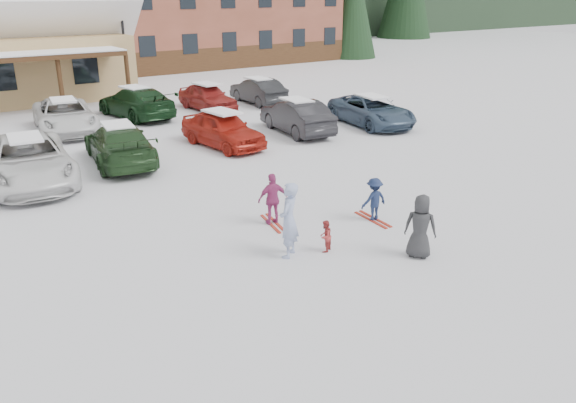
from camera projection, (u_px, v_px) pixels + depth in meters
ground at (302, 254)px, 13.76m from camera, size 160.00×160.00×0.00m
lamp_post at (123, 34)px, 33.69m from camera, size 0.50×0.25×6.41m
conifer_3 at (53, 2)px, 48.69m from camera, size 3.96×3.96×9.18m
adult_skier at (289, 220)px, 13.33m from camera, size 0.81×0.77×1.87m
toddler_red at (325, 236)px, 13.75m from camera, size 0.49×0.46×0.81m
child_navy at (374, 199)px, 15.58m from camera, size 0.84×0.53×1.23m
skis_child_navy at (373, 219)px, 15.79m from camera, size 0.33×1.41×0.03m
child_magenta at (273, 199)px, 15.29m from camera, size 0.91×0.53×1.45m
skis_child_magenta at (273, 223)px, 15.54m from camera, size 0.51×1.41×0.03m
bystander_dark at (420, 226)px, 13.35m from camera, size 0.85×0.92×1.57m
parked_car_2 at (29, 160)px, 18.56m from camera, size 3.24×5.91×1.57m
parked_car_3 at (119, 144)px, 20.73m from camera, size 2.86×5.32×1.47m
parked_car_4 at (223, 129)px, 23.00m from camera, size 2.14×4.44×1.46m
parked_car_5 at (297, 116)px, 25.23m from camera, size 2.25×4.76×1.51m
parked_car_6 at (372, 111)px, 26.74m from camera, size 3.06×5.29×1.39m
parked_car_10 at (65, 116)px, 25.38m from camera, size 3.24×5.64×1.48m
parked_car_11 at (136, 102)px, 28.32m from camera, size 2.74×5.48×1.53m
parked_car_12 at (207, 97)px, 30.16m from camera, size 1.88×4.21×1.41m
parked_car_13 at (258, 91)px, 31.91m from camera, size 1.72×4.37×1.42m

